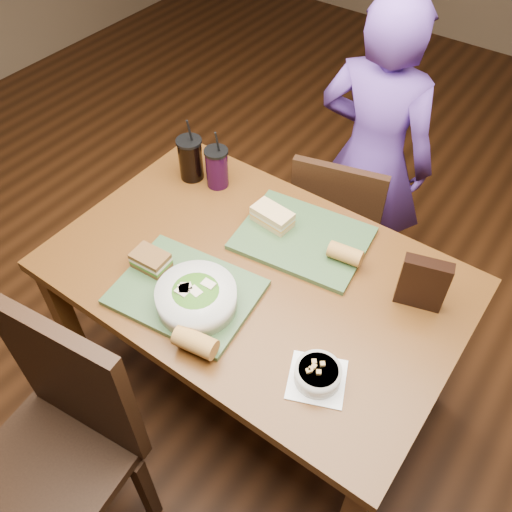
# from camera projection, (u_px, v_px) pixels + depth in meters

# --- Properties ---
(ground) EXTENTS (6.00, 6.00, 0.00)m
(ground) POSITION_uv_depth(u_px,v_px,m) (256.00, 387.00, 2.28)
(ground) COLOR #381C0B
(ground) RESTS_ON ground
(dining_table) EXTENTS (1.30, 0.85, 0.75)m
(dining_table) POSITION_uv_depth(u_px,v_px,m) (256.00, 289.00, 1.80)
(dining_table) COLOR #542F10
(dining_table) RESTS_ON ground
(chair_near) EXTENTS (0.47, 0.47, 0.98)m
(chair_near) POSITION_uv_depth(u_px,v_px,m) (60.00, 438.00, 1.57)
(chair_near) COLOR black
(chair_near) RESTS_ON ground
(chair_far) EXTENTS (0.44, 0.45, 0.83)m
(chair_far) POSITION_uv_depth(u_px,v_px,m) (341.00, 227.00, 2.28)
(chair_far) COLOR black
(chair_far) RESTS_ON ground
(diner) EXTENTS (0.52, 0.36, 1.38)m
(diner) POSITION_uv_depth(u_px,v_px,m) (372.00, 159.00, 2.22)
(diner) COLOR #5E3696
(diner) RESTS_ON ground
(tray_near) EXTENTS (0.46, 0.37, 0.02)m
(tray_near) POSITION_uv_depth(u_px,v_px,m) (186.00, 292.00, 1.66)
(tray_near) COLOR #324C29
(tray_near) RESTS_ON dining_table
(tray_far) EXTENTS (0.46, 0.37, 0.02)m
(tray_far) POSITION_uv_depth(u_px,v_px,m) (303.00, 238.00, 1.82)
(tray_far) COLOR #324C29
(tray_far) RESTS_ON dining_table
(salad_bowl) EXTENTS (0.24, 0.24, 0.08)m
(salad_bowl) POSITION_uv_depth(u_px,v_px,m) (196.00, 297.00, 1.58)
(salad_bowl) COLOR silver
(salad_bowl) RESTS_ON tray_near
(soup_bowl) EXTENTS (0.20, 0.20, 0.06)m
(soup_bowl) POSITION_uv_depth(u_px,v_px,m) (318.00, 374.00, 1.44)
(soup_bowl) COLOR white
(soup_bowl) RESTS_ON dining_table
(sandwich_near) EXTENTS (0.12, 0.08, 0.05)m
(sandwich_near) POSITION_uv_depth(u_px,v_px,m) (151.00, 260.00, 1.70)
(sandwich_near) COLOR #593819
(sandwich_near) RESTS_ON tray_near
(sandwich_far) EXTENTS (0.15, 0.09, 0.06)m
(sandwich_far) POSITION_uv_depth(u_px,v_px,m) (272.00, 216.00, 1.83)
(sandwich_far) COLOR tan
(sandwich_far) RESTS_ON tray_far
(baguette_near) EXTENTS (0.13, 0.08, 0.06)m
(baguette_near) POSITION_uv_depth(u_px,v_px,m) (195.00, 342.00, 1.49)
(baguette_near) COLOR #AD7533
(baguette_near) RESTS_ON tray_near
(baguette_far) EXTENTS (0.12, 0.07, 0.05)m
(baguette_far) POSITION_uv_depth(u_px,v_px,m) (345.00, 254.00, 1.72)
(baguette_far) COLOR #AD7533
(baguette_far) RESTS_ON tray_far
(cup_cola) EXTENTS (0.09, 0.09, 0.26)m
(cup_cola) POSITION_uv_depth(u_px,v_px,m) (191.00, 159.00, 1.99)
(cup_cola) COLOR black
(cup_cola) RESTS_ON dining_table
(cup_berry) EXTENTS (0.09, 0.09, 0.24)m
(cup_berry) POSITION_uv_depth(u_px,v_px,m) (217.00, 167.00, 1.96)
(cup_berry) COLOR black
(cup_berry) RESTS_ON dining_table
(chip_bag) EXTENTS (0.14, 0.08, 0.18)m
(chip_bag) POSITION_uv_depth(u_px,v_px,m) (423.00, 283.00, 1.58)
(chip_bag) COLOR black
(chip_bag) RESTS_ON dining_table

